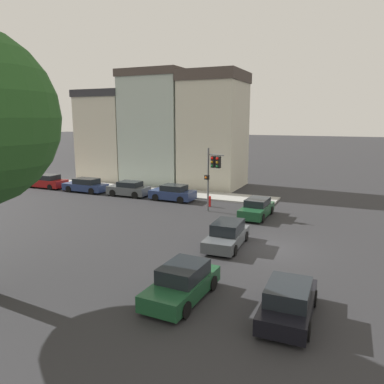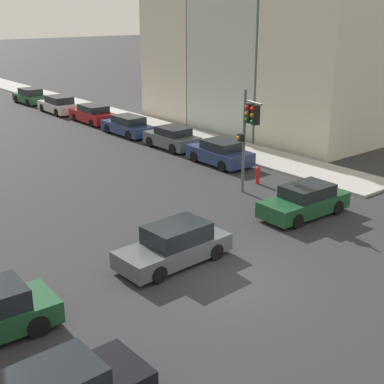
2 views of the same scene
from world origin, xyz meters
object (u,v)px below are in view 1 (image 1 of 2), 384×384
object	(u,v)px
traffic_signal	(213,168)
crossing_car_3	(227,235)
parked_car_3	(46,181)
crossing_car_1	(288,302)
crossing_car_2	(257,208)
parked_car_2	(86,185)
parked_car_1	(129,189)
parked_car_4	(7,178)
parked_car_0	(173,193)
crossing_car_0	(182,283)
fire_hydrant	(210,201)

from	to	relation	value
traffic_signal	crossing_car_3	size ratio (longest dim) A/B	1.17
parked_car_3	crossing_car_1	bearing A→B (deg)	150.57
crossing_car_2	parked_car_2	world-z (taller)	parked_car_2
parked_car_1	parked_car_4	bearing A→B (deg)	-0.36
crossing_car_1	parked_car_0	xyz separation A→B (m)	(16.57, 13.11, 0.03)
crossing_car_0	traffic_signal	bearing A→B (deg)	-161.63
crossing_car_0	crossing_car_3	world-z (taller)	crossing_car_0
parked_car_4	parked_car_3	bearing A→B (deg)	-176.65
crossing_car_1	parked_car_2	world-z (taller)	parked_car_2
parked_car_3	fire_hydrant	size ratio (longest dim) A/B	5.20
crossing_car_3	fire_hydrant	bearing A→B (deg)	-155.62
crossing_car_3	parked_car_2	size ratio (longest dim) A/B	0.94
parked_car_2	crossing_car_2	bearing A→B (deg)	171.77
crossing_car_1	traffic_signal	bearing A→B (deg)	29.53
crossing_car_0	parked_car_2	xyz separation A→B (m)	(16.72, 18.71, -0.01)
crossing_car_1	parked_car_2	size ratio (longest dim) A/B	0.89
traffic_signal	crossing_car_1	xyz separation A→B (m)	(-13.95, -8.30, -2.85)
traffic_signal	crossing_car_1	distance (m)	16.48
parked_car_1	parked_car_3	size ratio (longest dim) A/B	0.84
crossing_car_3	parked_car_2	xyz separation A→B (m)	(9.80, 18.31, 0.00)
traffic_signal	crossing_car_1	size ratio (longest dim) A/B	1.24
parked_car_0	parked_car_1	world-z (taller)	parked_car_0
crossing_car_2	fire_hydrant	bearing A→B (deg)	-108.81
crossing_car_2	parked_car_2	distance (m)	18.44
parked_car_1	crossing_car_1	bearing A→B (deg)	136.24
crossing_car_2	parked_car_3	world-z (taller)	parked_car_3
crossing_car_1	crossing_car_3	bearing A→B (deg)	33.39
crossing_car_0	crossing_car_2	size ratio (longest dim) A/B	0.98
crossing_car_3	parked_car_0	distance (m)	12.98
crossing_car_2	fire_hydrant	size ratio (longest dim) A/B	4.65
parked_car_4	crossing_car_2	bearing A→B (deg)	175.73
crossing_car_0	crossing_car_2	bearing A→B (deg)	-175.79
crossing_car_3	parked_car_3	world-z (taller)	crossing_car_3
crossing_car_1	parked_car_0	distance (m)	21.13
traffic_signal	parked_car_4	size ratio (longest dim) A/B	1.05
parked_car_1	fire_hydrant	world-z (taller)	parked_car_1
traffic_signal	crossing_car_3	xyz separation A→B (m)	(-7.21, -3.65, -2.84)
crossing_car_3	parked_car_4	distance (m)	30.89
parked_car_0	parked_car_2	world-z (taller)	parked_car_0
parked_car_2	crossing_car_0	bearing A→B (deg)	138.07
traffic_signal	crossing_car_0	distance (m)	14.97
parked_car_1	parked_car_3	bearing A→B (deg)	-1.47
crossing_car_2	crossing_car_3	xyz separation A→B (m)	(-7.20, -0.05, 0.01)
crossing_car_0	parked_car_0	size ratio (longest dim) A/B	1.03
crossing_car_1	crossing_car_3	size ratio (longest dim) A/B	0.95
parked_car_1	crossing_car_2	bearing A→B (deg)	167.57
parked_car_0	crossing_car_2	bearing A→B (deg)	163.74
crossing_car_1	parked_car_1	xyz separation A→B (m)	(16.66, 17.88, 0.02)
parked_car_0	fire_hydrant	distance (m)	4.08
crossing_car_1	crossing_car_2	size ratio (longest dim) A/B	0.96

